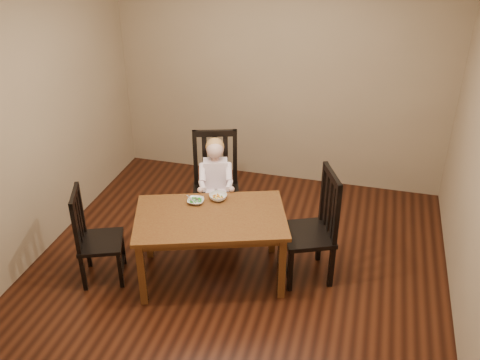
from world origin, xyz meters
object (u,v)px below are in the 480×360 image
(chair_child, at_px, (216,186))
(bowl_veg, at_px, (218,197))
(toddler, at_px, (216,177))
(dining_table, at_px, (211,223))
(bowl_peas, at_px, (196,201))
(chair_right, at_px, (313,228))
(chair_left, at_px, (95,238))

(chair_child, bearing_deg, bowl_veg, 92.10)
(chair_child, distance_m, toddler, 0.15)
(dining_table, bearing_deg, bowl_peas, 138.42)
(bowl_peas, bearing_deg, chair_child, 88.75)
(dining_table, relative_size, bowl_peas, 10.13)
(chair_right, xyz_separation_m, toddler, (-1.08, 0.45, 0.15))
(bowl_peas, relative_size, bowl_veg, 0.90)
(dining_table, xyz_separation_m, toddler, (-0.17, 0.72, 0.07))
(chair_child, bearing_deg, dining_table, 85.96)
(bowl_peas, bearing_deg, toddler, 86.80)
(chair_child, xyz_separation_m, chair_left, (-0.85, -1.07, -0.08))
(dining_table, xyz_separation_m, chair_child, (-0.19, 0.77, -0.07))
(dining_table, distance_m, toddler, 0.74)
(chair_child, relative_size, bowl_peas, 7.26)
(chair_left, height_order, chair_right, chair_right)
(chair_child, xyz_separation_m, bowl_veg, (0.17, -0.48, 0.17))
(chair_child, distance_m, chair_left, 1.36)
(chair_child, relative_size, bowl_veg, 6.57)
(chair_child, height_order, bowl_peas, chair_child)
(chair_right, relative_size, bowl_veg, 6.49)
(chair_left, bearing_deg, chair_right, 83.99)
(bowl_peas, height_order, bowl_veg, bowl_veg)
(chair_child, distance_m, bowl_peas, 0.61)
(bowl_veg, bearing_deg, dining_table, -86.96)
(chair_right, distance_m, bowl_peas, 1.13)
(chair_child, bearing_deg, toddler, 90.00)
(toddler, bearing_deg, chair_right, 139.48)
(chair_left, xyz_separation_m, bowl_veg, (1.02, 0.59, 0.25))
(bowl_peas, distance_m, bowl_veg, 0.22)
(bowl_peas, xyz_separation_m, bowl_veg, (0.19, 0.11, 0.01))
(chair_left, distance_m, chair_right, 2.02)
(chair_right, bearing_deg, dining_table, 82.76)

